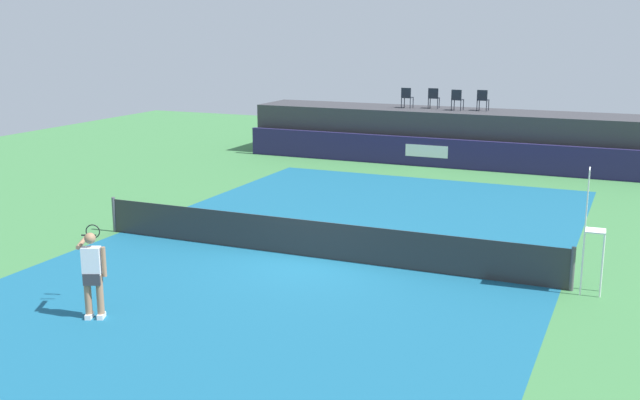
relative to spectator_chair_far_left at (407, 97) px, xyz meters
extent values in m
plane|color=#3D7A42|center=(2.31, -12.25, -2.69)|extent=(48.00, 48.00, 0.00)
cube|color=#16597A|center=(2.31, -15.25, -2.69)|extent=(12.00, 22.00, 0.00)
cube|color=#231E4C|center=(2.31, -1.75, -2.09)|extent=(18.00, 0.20, 1.20)
cube|color=white|center=(1.47, -1.86, -2.03)|extent=(1.80, 0.02, 0.50)
cube|color=#38383D|center=(2.31, 0.05, -1.59)|extent=(18.00, 2.80, 2.20)
cylinder|color=#1E232D|center=(0.21, 0.27, -0.27)|extent=(0.04, 0.04, 0.44)
cylinder|color=#1E232D|center=(-0.19, 0.28, -0.27)|extent=(0.04, 0.04, 0.44)
cylinder|color=#1E232D|center=(0.20, -0.13, -0.27)|extent=(0.04, 0.04, 0.44)
cylinder|color=#1E232D|center=(-0.21, -0.12, -0.27)|extent=(0.04, 0.04, 0.44)
cube|color=#1E232D|center=(0.00, 0.08, -0.04)|extent=(0.45, 0.45, 0.03)
cube|color=#1E232D|center=(0.00, -0.13, 0.19)|extent=(0.44, 0.04, 0.42)
cylinder|color=#1E232D|center=(1.31, 0.55, -0.27)|extent=(0.04, 0.04, 0.44)
cylinder|color=#1E232D|center=(0.91, 0.52, -0.27)|extent=(0.04, 0.04, 0.44)
cylinder|color=#1E232D|center=(1.34, 0.15, -0.27)|extent=(0.04, 0.04, 0.44)
cylinder|color=#1E232D|center=(0.94, 0.12, -0.27)|extent=(0.04, 0.04, 0.44)
cube|color=#1E232D|center=(1.12, 0.33, -0.04)|extent=(0.47, 0.47, 0.03)
cube|color=#1E232D|center=(1.14, 0.13, 0.19)|extent=(0.44, 0.06, 0.42)
cylinder|color=#1E232D|center=(2.47, 0.16, -0.27)|extent=(0.04, 0.04, 0.44)
cylinder|color=#1E232D|center=(2.07, 0.18, -0.27)|extent=(0.04, 0.04, 0.44)
cylinder|color=#1E232D|center=(2.45, -0.25, -0.27)|extent=(0.04, 0.04, 0.44)
cylinder|color=#1E232D|center=(2.04, -0.23, -0.27)|extent=(0.04, 0.04, 0.44)
cube|color=#1E232D|center=(2.26, -0.03, -0.04)|extent=(0.46, 0.46, 0.03)
cube|color=#1E232D|center=(2.25, -0.24, 0.19)|extent=(0.44, 0.05, 0.42)
cylinder|color=#1E232D|center=(3.49, 0.44, -0.27)|extent=(0.04, 0.04, 0.44)
cylinder|color=#1E232D|center=(3.09, 0.46, -0.27)|extent=(0.04, 0.04, 0.44)
cylinder|color=#1E232D|center=(3.48, 0.04, -0.27)|extent=(0.04, 0.04, 0.44)
cylinder|color=#1E232D|center=(3.07, 0.05, -0.27)|extent=(0.04, 0.04, 0.44)
cube|color=#1E232D|center=(3.28, 0.25, -0.04)|extent=(0.45, 0.45, 0.03)
cube|color=#1E232D|center=(3.27, 0.04, 0.19)|extent=(0.44, 0.04, 0.42)
cylinder|color=white|center=(9.12, -15.44, -1.99)|extent=(0.04, 0.04, 1.40)
cylinder|color=white|center=(9.10, -15.04, -1.99)|extent=(0.04, 0.04, 1.40)
cylinder|color=white|center=(8.72, -15.46, -1.99)|extent=(0.04, 0.04, 1.40)
cylinder|color=white|center=(8.70, -15.06, -1.99)|extent=(0.04, 0.04, 1.40)
cube|color=white|center=(8.91, -15.25, -1.28)|extent=(0.46, 0.46, 0.03)
cube|color=white|center=(8.70, -15.26, -0.60)|extent=(0.05, 0.44, 1.33)
cube|color=#2D2D2D|center=(2.31, -15.25, -2.22)|extent=(12.40, 0.02, 0.95)
cylinder|color=#4C4C51|center=(-3.89, -15.25, -2.19)|extent=(0.10, 0.10, 1.00)
cylinder|color=#4C4C51|center=(8.51, -15.25, -2.19)|extent=(0.10, 0.10, 1.00)
cube|color=white|center=(0.05, -20.68, -2.64)|extent=(0.21, 0.29, 0.10)
cylinder|color=#997051|center=(0.05, -20.68, -2.18)|extent=(0.14, 0.14, 0.82)
cube|color=white|center=(-0.17, -20.78, -2.64)|extent=(0.21, 0.29, 0.10)
cylinder|color=#997051|center=(-0.17, -20.78, -2.18)|extent=(0.14, 0.14, 0.82)
cube|color=#333338|center=(-0.06, -20.73, -1.85)|extent=(0.40, 0.34, 0.24)
cube|color=silver|center=(-0.06, -20.73, -1.49)|extent=(0.41, 0.33, 0.56)
sphere|color=#997051|center=(-0.06, -20.73, -1.03)|extent=(0.22, 0.22, 0.22)
cylinder|color=#997051|center=(0.16, -20.63, -1.51)|extent=(0.09, 0.09, 0.60)
cylinder|color=#997051|center=(-0.39, -20.58, -1.19)|extent=(0.32, 0.59, 0.14)
cylinder|color=black|center=(-0.56, -20.19, -1.16)|extent=(0.29, 0.15, 0.03)
torus|color=black|center=(-0.67, -19.92, -1.16)|extent=(0.29, 0.14, 0.30)
camera|label=1|loc=(9.71, -31.97, 3.00)|focal=42.44mm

